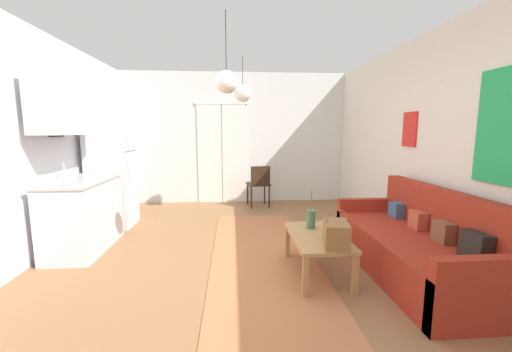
{
  "coord_description": "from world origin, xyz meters",
  "views": [
    {
      "loc": [
        -0.05,
        -3.08,
        1.5
      ],
      "look_at": [
        0.27,
        1.16,
        0.88
      ],
      "focal_mm": 21.71,
      "sensor_mm": 36.0,
      "label": 1
    }
  ],
  "objects_px": {
    "accent_chair": "(259,183)",
    "pendant_lamp_far": "(243,93)",
    "handbag": "(336,234)",
    "pendant_lamp_near": "(226,82)",
    "couch": "(417,248)",
    "refrigerator": "(112,172)",
    "coffee_table": "(317,240)",
    "bamboo_vase": "(311,219)"
  },
  "relations": [
    {
      "from": "pendant_lamp_near",
      "to": "accent_chair",
      "type": "bearing_deg",
      "value": 78.21
    },
    {
      "from": "handbag",
      "to": "accent_chair",
      "type": "bearing_deg",
      "value": 97.78
    },
    {
      "from": "handbag",
      "to": "pendant_lamp_near",
      "type": "xyz_separation_m",
      "value": [
        -1.02,
        0.54,
        1.45
      ]
    },
    {
      "from": "couch",
      "to": "coffee_table",
      "type": "relative_size",
      "value": 2.11
    },
    {
      "from": "couch",
      "to": "pendant_lamp_near",
      "type": "height_order",
      "value": "pendant_lamp_near"
    },
    {
      "from": "accent_chair",
      "to": "pendant_lamp_near",
      "type": "relative_size",
      "value": 1.02
    },
    {
      "from": "coffee_table",
      "to": "handbag",
      "type": "bearing_deg",
      "value": -75.08
    },
    {
      "from": "pendant_lamp_far",
      "to": "bamboo_vase",
      "type": "bearing_deg",
      "value": -70.29
    },
    {
      "from": "handbag",
      "to": "pendant_lamp_far",
      "type": "height_order",
      "value": "pendant_lamp_far"
    },
    {
      "from": "handbag",
      "to": "accent_chair",
      "type": "distance_m",
      "value": 3.31
    },
    {
      "from": "bamboo_vase",
      "to": "pendant_lamp_near",
      "type": "relative_size",
      "value": 0.53
    },
    {
      "from": "handbag",
      "to": "pendant_lamp_far",
      "type": "xyz_separation_m",
      "value": [
        -0.78,
        2.45,
        1.57
      ]
    },
    {
      "from": "couch",
      "to": "refrigerator",
      "type": "relative_size",
      "value": 1.2
    },
    {
      "from": "accent_chair",
      "to": "pendant_lamp_far",
      "type": "distance_m",
      "value": 1.85
    },
    {
      "from": "coffee_table",
      "to": "pendant_lamp_far",
      "type": "distance_m",
      "value": 2.84
    },
    {
      "from": "refrigerator",
      "to": "pendant_lamp_near",
      "type": "bearing_deg",
      "value": -42.65
    },
    {
      "from": "couch",
      "to": "accent_chair",
      "type": "bearing_deg",
      "value": 114.81
    },
    {
      "from": "coffee_table",
      "to": "accent_chair",
      "type": "bearing_deg",
      "value": 96.98
    },
    {
      "from": "bamboo_vase",
      "to": "refrigerator",
      "type": "distance_m",
      "value": 3.24
    },
    {
      "from": "accent_chair",
      "to": "handbag",
      "type": "bearing_deg",
      "value": 88.38
    },
    {
      "from": "couch",
      "to": "handbag",
      "type": "bearing_deg",
      "value": -165.98
    },
    {
      "from": "couch",
      "to": "accent_chair",
      "type": "height_order",
      "value": "couch"
    },
    {
      "from": "couch",
      "to": "bamboo_vase",
      "type": "height_order",
      "value": "couch"
    },
    {
      "from": "handbag",
      "to": "refrigerator",
      "type": "distance_m",
      "value": 3.63
    },
    {
      "from": "bamboo_vase",
      "to": "accent_chair",
      "type": "height_order",
      "value": "bamboo_vase"
    },
    {
      "from": "accent_chair",
      "to": "pendant_lamp_near",
      "type": "distance_m",
      "value": 3.17
    },
    {
      "from": "bamboo_vase",
      "to": "handbag",
      "type": "xyz_separation_m",
      "value": [
        0.1,
        -0.55,
        0.01
      ]
    },
    {
      "from": "couch",
      "to": "handbag",
      "type": "relative_size",
      "value": 5.48
    },
    {
      "from": "pendant_lamp_near",
      "to": "refrigerator",
      "type": "bearing_deg",
      "value": 137.35
    },
    {
      "from": "pendant_lamp_near",
      "to": "pendant_lamp_far",
      "type": "relative_size",
      "value": 1.12
    },
    {
      "from": "refrigerator",
      "to": "pendant_lamp_far",
      "type": "xyz_separation_m",
      "value": [
        2.07,
        0.22,
        1.25
      ]
    },
    {
      "from": "couch",
      "to": "bamboo_vase",
      "type": "xyz_separation_m",
      "value": [
        -1.06,
        0.31,
        0.25
      ]
    },
    {
      "from": "pendant_lamp_near",
      "to": "bamboo_vase",
      "type": "bearing_deg",
      "value": 0.24
    },
    {
      "from": "handbag",
      "to": "refrigerator",
      "type": "relative_size",
      "value": 0.22
    },
    {
      "from": "bamboo_vase",
      "to": "pendant_lamp_near",
      "type": "height_order",
      "value": "pendant_lamp_near"
    },
    {
      "from": "coffee_table",
      "to": "bamboo_vase",
      "type": "height_order",
      "value": "bamboo_vase"
    },
    {
      "from": "couch",
      "to": "handbag",
      "type": "height_order",
      "value": "couch"
    },
    {
      "from": "coffee_table",
      "to": "refrigerator",
      "type": "relative_size",
      "value": 0.57
    },
    {
      "from": "refrigerator",
      "to": "handbag",
      "type": "bearing_deg",
      "value": -38.06
    },
    {
      "from": "handbag",
      "to": "pendant_lamp_near",
      "type": "distance_m",
      "value": 1.85
    },
    {
      "from": "refrigerator",
      "to": "pendant_lamp_far",
      "type": "height_order",
      "value": "pendant_lamp_far"
    },
    {
      "from": "handbag",
      "to": "accent_chair",
      "type": "relative_size",
      "value": 0.46
    }
  ]
}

